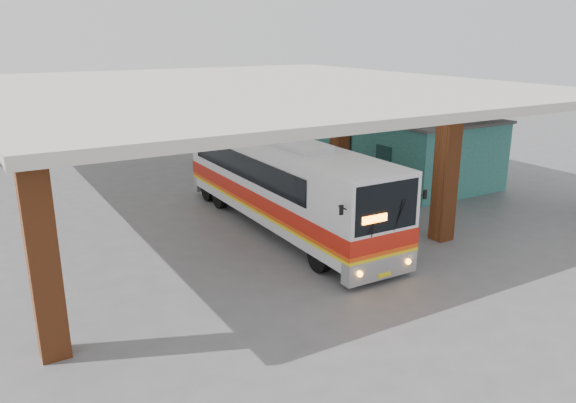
{
  "coord_description": "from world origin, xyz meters",
  "views": [
    {
      "loc": [
        -10.59,
        -15.82,
        6.72
      ],
      "look_at": [
        -1.27,
        0.0,
        1.2
      ],
      "focal_mm": 35.0,
      "sensor_mm": 36.0,
      "label": 1
    }
  ],
  "objects_px": {
    "pedestrian": "(334,209)",
    "coach_bus": "(283,183)",
    "motorcycle": "(377,188)",
    "red_chair": "(323,164)"
  },
  "relations": [
    {
      "from": "coach_bus",
      "to": "motorcycle",
      "type": "relative_size",
      "value": 5.86
    },
    {
      "from": "motorcycle",
      "to": "pedestrian",
      "type": "xyz_separation_m",
      "value": [
        -3.92,
        -2.45,
        0.37
      ]
    },
    {
      "from": "coach_bus",
      "to": "pedestrian",
      "type": "bearing_deg",
      "value": -47.36
    },
    {
      "from": "coach_bus",
      "to": "pedestrian",
      "type": "xyz_separation_m",
      "value": [
        1.25,
        -1.38,
        -0.77
      ]
    },
    {
      "from": "motorcycle",
      "to": "red_chair",
      "type": "bearing_deg",
      "value": -27.87
    },
    {
      "from": "pedestrian",
      "to": "red_chair",
      "type": "xyz_separation_m",
      "value": [
        4.87,
        7.93,
        -0.54
      ]
    },
    {
      "from": "motorcycle",
      "to": "red_chair",
      "type": "height_order",
      "value": "motorcycle"
    },
    {
      "from": "motorcycle",
      "to": "pedestrian",
      "type": "relative_size",
      "value": 1.11
    },
    {
      "from": "pedestrian",
      "to": "coach_bus",
      "type": "bearing_deg",
      "value": -89.56
    },
    {
      "from": "motorcycle",
      "to": "red_chair",
      "type": "relative_size",
      "value": 2.67
    }
  ]
}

